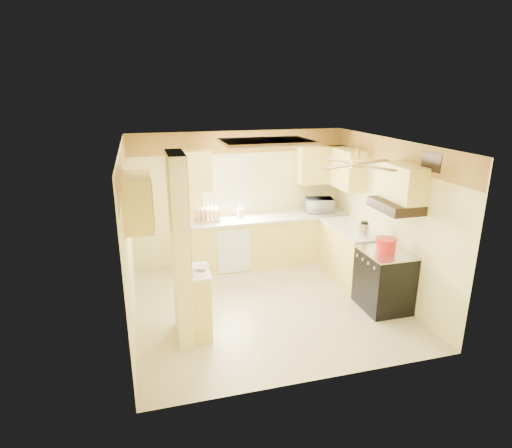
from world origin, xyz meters
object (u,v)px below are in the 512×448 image
object	(u,v)px
dutch_oven	(386,245)
microwave	(319,205)
stove	(384,280)
kettle	(364,229)
bowl	(202,268)

from	to	relation	value
dutch_oven	microwave	bearing A→B (deg)	94.16
stove	kettle	bearing A→B (deg)	92.41
kettle	stove	bearing A→B (deg)	-87.59
dutch_oven	kettle	size ratio (longest dim) A/B	1.20
microwave	kettle	bearing A→B (deg)	105.19
microwave	bowl	bearing A→B (deg)	49.20
stove	microwave	bearing A→B (deg)	94.36
stove	kettle	size ratio (longest dim) A/B	3.57
microwave	kettle	xyz separation A→B (m)	(0.14, -1.49, -0.02)
dutch_oven	bowl	bearing A→B (deg)	179.78
microwave	bowl	world-z (taller)	microwave
dutch_oven	kettle	distance (m)	0.63
bowl	microwave	bearing A→B (deg)	39.21
bowl	kettle	distance (m)	2.79
microwave	dutch_oven	distance (m)	2.13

